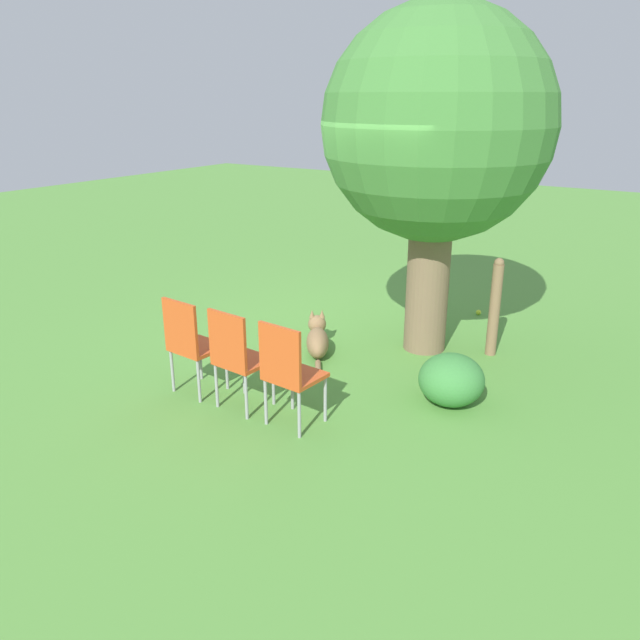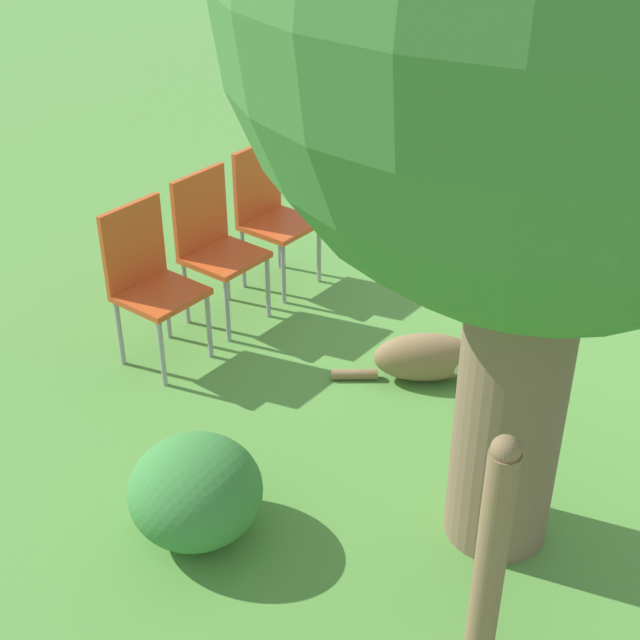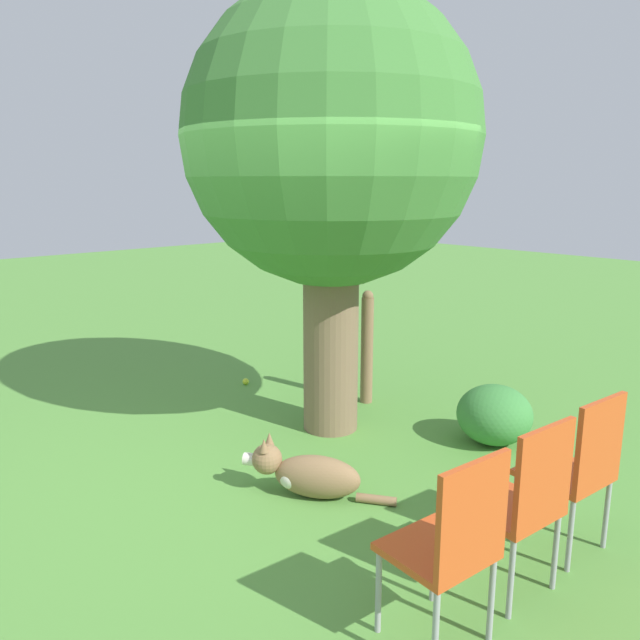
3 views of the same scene
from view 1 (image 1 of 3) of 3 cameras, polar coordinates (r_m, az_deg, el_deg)
The scene contains 9 objects.
ground_plane at distance 7.57m, azimuth 3.55°, elevation -1.42°, with size 30.00×30.00×0.00m, color #56933D.
oak_tree at distance 6.76m, azimuth 10.65°, elevation 16.75°, with size 2.38×2.38×3.65m.
dog at distance 7.00m, azimuth -0.23°, elevation -1.75°, with size 0.93×0.67×0.41m.
fence_post at distance 7.09m, azimuth 15.69°, elevation 1.18°, with size 0.12×0.12×1.11m.
red_chair_0 at distance 6.03m, azimuth -11.78°, elevation -1.85°, with size 0.46×0.48×0.97m.
red_chair_1 at distance 5.65m, azimuth -7.64°, elevation -3.10°, with size 0.46×0.48×0.97m.
red_chair_2 at distance 5.31m, azimuth -2.91°, elevation -4.49°, with size 0.46×0.48×0.97m.
tennis_ball at distance 8.52m, azimuth 14.29°, elevation 0.69°, with size 0.07×0.07×0.07m.
low_shrub at distance 5.95m, azimuth 11.92°, elevation -5.36°, with size 0.61×0.61×0.49m.
Camera 1 is at (6.18, 3.40, 2.73)m, focal length 35.00 mm.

